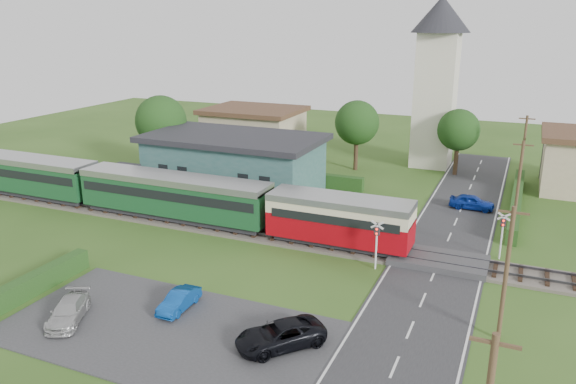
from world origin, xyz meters
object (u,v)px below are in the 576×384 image
at_px(crossing_signal_far, 503,229).
at_px(car_park_blue, 179,301).
at_px(train, 141,190).
at_px(car_park_dark, 280,335).
at_px(pedestrian_near, 302,207).
at_px(equipment_hut, 123,179).
at_px(church_tower, 437,70).
at_px(car_park_silver, 68,311).
at_px(station_building, 234,163).
at_px(crossing_signal_near, 377,238).
at_px(house_west, 254,131).
at_px(car_on_road, 472,202).
at_px(pedestrian_far, 138,185).

xyz_separation_m(crossing_signal_far, car_park_blue, (-15.69, -14.30, -1.55)).
xyz_separation_m(train, car_park_dark, (18.13, -13.06, -1.48)).
height_order(car_park_dark, pedestrian_near, pedestrian_near).
bearing_deg(equipment_hut, pedestrian_near, 1.45).
relative_size(train, church_tower, 2.45).
bearing_deg(car_park_silver, station_building, 72.13).
bearing_deg(crossing_signal_near, crossing_signal_far, 33.69).
bearing_deg(equipment_hut, crossing_signal_far, -1.46).
bearing_deg(station_building, crossing_signal_far, -15.63).
bearing_deg(house_west, car_park_blue, -69.71).
xyz_separation_m(car_on_road, car_park_blue, (-12.86, -24.16, -0.07)).
bearing_deg(car_on_road, station_building, 99.11).
distance_m(equipment_hut, church_tower, 33.48).
relative_size(crossing_signal_far, car_park_blue, 1.05).
bearing_deg(crossing_signal_far, equipment_hut, 178.54).
bearing_deg(church_tower, pedestrian_near, -105.29).
relative_size(church_tower, car_park_blue, 5.64).
height_order(equipment_hut, crossing_signal_near, crossing_signal_near).
height_order(equipment_hut, car_park_silver, equipment_hut).
relative_size(station_building, pedestrian_near, 9.20).
bearing_deg(crossing_signal_near, car_park_dark, -100.11).
distance_m(car_on_road, pedestrian_near, 14.70).
relative_size(crossing_signal_far, pedestrian_near, 1.88).
height_order(train, crossing_signal_near, train).
bearing_deg(equipment_hut, station_building, 35.92).
xyz_separation_m(house_west, car_on_road, (25.77, -10.75, -2.12)).
bearing_deg(car_park_dark, crossing_signal_far, 101.31).
bearing_deg(pedestrian_near, car_on_road, -119.10).
height_order(train, car_park_silver, train).
distance_m(crossing_signal_near, car_park_dark, 10.92).
bearing_deg(pedestrian_near, crossing_signal_far, -159.85).
bearing_deg(equipment_hut, train, -36.23).
height_order(car_park_blue, pedestrian_far, pedestrian_far).
bearing_deg(car_park_silver, pedestrian_near, 47.89).
height_order(station_building, church_tower, church_tower).
xyz_separation_m(car_park_blue, car_park_silver, (-4.65, -3.35, 0.04)).
xyz_separation_m(crossing_signal_far, pedestrian_far, (-30.23, 1.00, -0.76)).
distance_m(train, crossing_signal_far, 27.34).
bearing_deg(pedestrian_far, train, -126.01).
height_order(car_park_blue, car_park_silver, car_park_silver).
xyz_separation_m(train, crossing_signal_far, (27.23, 2.39, -0.04)).
distance_m(house_west, car_park_silver, 39.19).
bearing_deg(car_park_blue, car_park_dark, -11.13).
xyz_separation_m(station_building, car_park_blue, (7.91, -20.90, -2.10)).
relative_size(car_park_silver, pedestrian_far, 2.05).
height_order(train, church_tower, church_tower).
bearing_deg(equipment_hut, car_park_blue, -43.53).
height_order(church_tower, crossing_signal_near, church_tower).
distance_m(train, pedestrian_near, 13.06).
distance_m(church_tower, pedestrian_far, 32.51).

